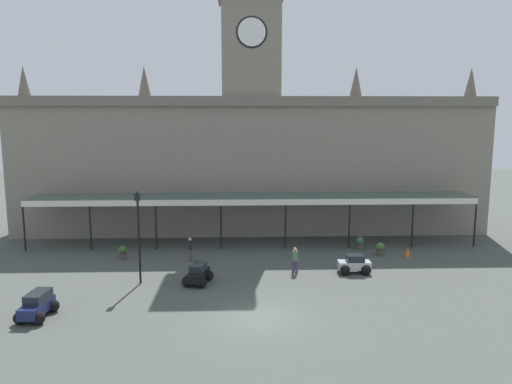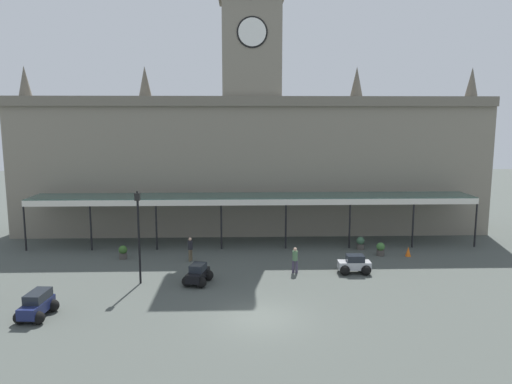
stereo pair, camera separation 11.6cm
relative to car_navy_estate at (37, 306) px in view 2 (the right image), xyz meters
The scene contains 13 objects.
ground_plane 11.18m from the car_navy_estate, ahead, with size 140.00×140.00×0.00m, color #464C47.
station_building 22.61m from the car_navy_estate, 59.15° to the left, with size 40.15×5.65×20.65m.
entrance_canopy 17.96m from the car_navy_estate, 50.84° to the left, with size 34.39×3.26×3.90m.
car_navy_estate is the anchor object (origin of this frame).
car_silver_sedan 18.60m from the car_navy_estate, 20.12° to the left, with size 2.07×1.55×1.19m.
car_black_sedan 8.95m from the car_navy_estate, 32.05° to the left, with size 1.83×2.20×1.19m.
pedestrian_beside_cars 15.16m from the car_navy_estate, 25.68° to the left, with size 0.37×0.34×1.67m.
pedestrian_near_entrance 11.55m from the car_navy_estate, 54.74° to the left, with size 0.34×0.38×1.67m.
victorian_lamppost 7.01m from the car_navy_estate, 49.78° to the left, with size 0.30×0.30×5.64m.
traffic_cone 24.40m from the car_navy_estate, 24.28° to the left, with size 0.40×0.40×0.69m, color orange.
planter_by_canopy 22.70m from the car_navy_estate, 31.95° to the left, with size 0.60×0.60×0.96m.
planter_forecourt_centre 10.23m from the car_navy_estate, 79.62° to the left, with size 0.60×0.60×0.96m.
planter_near_kerb 22.76m from the car_navy_estate, 26.88° to the left, with size 0.60×0.60×0.96m.
Camera 2 is at (-0.97, -22.68, 9.82)m, focal length 33.70 mm.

